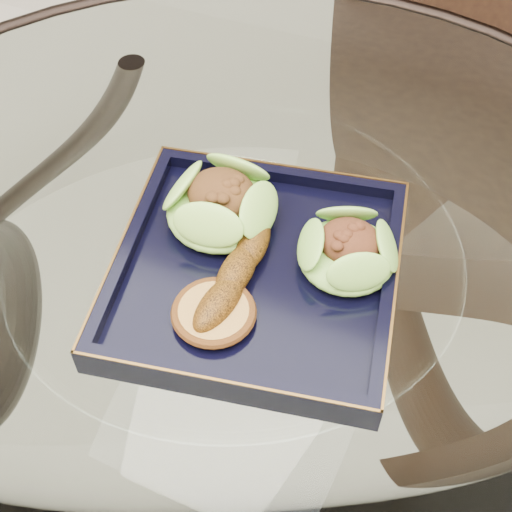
% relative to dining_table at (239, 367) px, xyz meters
% --- Properties ---
extents(dining_table, '(1.13, 1.13, 0.77)m').
position_rel_dining_table_xyz_m(dining_table, '(0.00, 0.00, 0.00)').
color(dining_table, white).
rests_on(dining_table, ground).
extents(dining_chair, '(0.52, 0.52, 0.97)m').
position_rel_dining_table_xyz_m(dining_chair, '(0.10, 0.56, -0.05)').
color(dining_chair, black).
rests_on(dining_chair, ground).
extents(navy_plate, '(0.32, 0.32, 0.02)m').
position_rel_dining_table_xyz_m(navy_plate, '(0.02, 0.01, 0.17)').
color(navy_plate, black).
rests_on(navy_plate, dining_table).
extents(lettuce_wrap_left, '(0.14, 0.14, 0.04)m').
position_rel_dining_table_xyz_m(lettuce_wrap_left, '(-0.04, 0.05, 0.20)').
color(lettuce_wrap_left, '#61A730').
rests_on(lettuce_wrap_left, navy_plate).
extents(lettuce_wrap_right, '(0.10, 0.10, 0.03)m').
position_rel_dining_table_xyz_m(lettuce_wrap_right, '(0.10, 0.05, 0.20)').
color(lettuce_wrap_right, '#62A22F').
rests_on(lettuce_wrap_right, navy_plate).
extents(roasted_plantain, '(0.03, 0.15, 0.03)m').
position_rel_dining_table_xyz_m(roasted_plantain, '(0.01, -0.01, 0.20)').
color(roasted_plantain, '#6A3C0B').
rests_on(roasted_plantain, navy_plate).
extents(crumb_patty, '(0.07, 0.07, 0.01)m').
position_rel_dining_table_xyz_m(crumb_patty, '(0.01, -0.06, 0.19)').
color(crumb_patty, '#AD7F39').
rests_on(crumb_patty, navy_plate).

